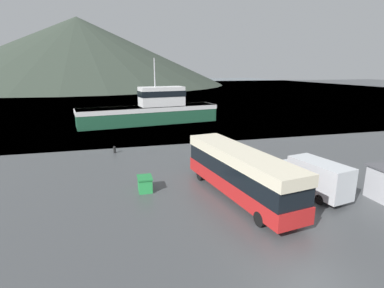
% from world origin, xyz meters
% --- Properties ---
extents(ground_plane, '(400.00, 400.00, 0.00)m').
position_xyz_m(ground_plane, '(0.00, 0.00, 0.00)').
color(ground_plane, '#424447').
extents(water_surface, '(240.00, 240.00, 0.00)m').
position_xyz_m(water_surface, '(0.00, 144.55, 0.00)').
color(water_surface, slate).
rests_on(water_surface, ground).
extents(hill_backdrop, '(158.14, 158.14, 35.82)m').
position_xyz_m(hill_backdrop, '(-24.30, 172.50, 17.91)').
color(hill_backdrop, '#333D33').
rests_on(hill_backdrop, ground).
extents(tour_bus, '(4.29, 11.80, 3.39)m').
position_xyz_m(tour_bus, '(0.66, 8.74, 1.90)').
color(tour_bus, red).
rests_on(tour_bus, ground).
extents(delivery_van, '(3.08, 6.47, 2.57)m').
position_xyz_m(delivery_van, '(5.96, 7.86, 1.35)').
color(delivery_van, silver).
rests_on(delivery_van, ground).
extents(fishing_boat, '(23.23, 8.15, 10.46)m').
position_xyz_m(fishing_boat, '(-1.59, 39.53, 2.22)').
color(fishing_boat, '#1E5138').
rests_on(fishing_boat, water_surface).
extents(storage_bin, '(1.07, 1.39, 1.11)m').
position_xyz_m(storage_bin, '(-5.67, 11.37, 0.57)').
color(storage_bin, green).
rests_on(storage_bin, ground).
extents(small_boat, '(3.71, 7.50, 0.96)m').
position_xyz_m(small_boat, '(9.36, 49.33, 0.48)').
color(small_boat, '#19234C').
rests_on(small_boat, water_surface).
extents(mooring_bollard, '(0.29, 0.29, 0.75)m').
position_xyz_m(mooring_bollard, '(-7.76, 22.60, 0.41)').
color(mooring_bollard, black).
rests_on(mooring_bollard, ground).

